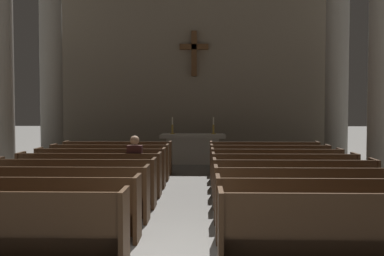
# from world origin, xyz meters

# --- Properties ---
(pew_left_row_1) EXTENTS (3.09, 0.50, 0.95)m
(pew_left_row_1) POSITION_xyz_m (-2.09, -0.04, 0.48)
(pew_left_row_1) COLOR #422B19
(pew_left_row_1) RESTS_ON ground
(pew_left_row_2) EXTENTS (3.09, 0.50, 0.95)m
(pew_left_row_2) POSITION_xyz_m (-2.09, 1.05, 0.48)
(pew_left_row_2) COLOR #422B19
(pew_left_row_2) RESTS_ON ground
(pew_left_row_3) EXTENTS (3.09, 0.50, 0.95)m
(pew_left_row_3) POSITION_xyz_m (-2.09, 2.14, 0.48)
(pew_left_row_3) COLOR #422B19
(pew_left_row_3) RESTS_ON ground
(pew_left_row_4) EXTENTS (3.09, 0.50, 0.95)m
(pew_left_row_4) POSITION_xyz_m (-2.09, 3.23, 0.48)
(pew_left_row_4) COLOR #422B19
(pew_left_row_4) RESTS_ON ground
(pew_left_row_5) EXTENTS (3.09, 0.50, 0.95)m
(pew_left_row_5) POSITION_xyz_m (-2.09, 4.31, 0.48)
(pew_left_row_5) COLOR #422B19
(pew_left_row_5) RESTS_ON ground
(pew_left_row_6) EXTENTS (3.09, 0.50, 0.95)m
(pew_left_row_6) POSITION_xyz_m (-2.09, 5.40, 0.48)
(pew_left_row_6) COLOR #422B19
(pew_left_row_6) RESTS_ON ground
(pew_left_row_7) EXTENTS (3.09, 0.50, 0.95)m
(pew_left_row_7) POSITION_xyz_m (-2.09, 6.49, 0.48)
(pew_left_row_7) COLOR #422B19
(pew_left_row_7) RESTS_ON ground
(pew_left_row_8) EXTENTS (3.09, 0.50, 0.95)m
(pew_left_row_8) POSITION_xyz_m (-2.09, 7.58, 0.48)
(pew_left_row_8) COLOR #422B19
(pew_left_row_8) RESTS_ON ground
(pew_right_row_1) EXTENTS (3.09, 0.50, 0.95)m
(pew_right_row_1) POSITION_xyz_m (2.09, -0.04, 0.48)
(pew_right_row_1) COLOR #422B19
(pew_right_row_1) RESTS_ON ground
(pew_right_row_2) EXTENTS (3.09, 0.50, 0.95)m
(pew_right_row_2) POSITION_xyz_m (2.09, 1.05, 0.48)
(pew_right_row_2) COLOR #422B19
(pew_right_row_2) RESTS_ON ground
(pew_right_row_3) EXTENTS (3.09, 0.50, 0.95)m
(pew_right_row_3) POSITION_xyz_m (2.09, 2.14, 0.48)
(pew_right_row_3) COLOR #422B19
(pew_right_row_3) RESTS_ON ground
(pew_right_row_4) EXTENTS (3.09, 0.50, 0.95)m
(pew_right_row_4) POSITION_xyz_m (2.09, 3.23, 0.48)
(pew_right_row_4) COLOR #422B19
(pew_right_row_4) RESTS_ON ground
(pew_right_row_5) EXTENTS (3.09, 0.50, 0.95)m
(pew_right_row_5) POSITION_xyz_m (2.09, 4.31, 0.48)
(pew_right_row_5) COLOR #422B19
(pew_right_row_5) RESTS_ON ground
(pew_right_row_6) EXTENTS (3.09, 0.50, 0.95)m
(pew_right_row_6) POSITION_xyz_m (2.09, 5.40, 0.48)
(pew_right_row_6) COLOR #422B19
(pew_right_row_6) RESTS_ON ground
(pew_right_row_7) EXTENTS (3.09, 0.50, 0.95)m
(pew_right_row_7) POSITION_xyz_m (2.09, 6.49, 0.48)
(pew_right_row_7) COLOR #422B19
(pew_right_row_7) RESTS_ON ground
(pew_right_row_8) EXTENTS (3.09, 0.50, 0.95)m
(pew_right_row_8) POSITION_xyz_m (2.09, 7.58, 0.48)
(pew_right_row_8) COLOR #422B19
(pew_right_row_8) RESTS_ON ground
(column_right_second) EXTENTS (1.14, 1.14, 6.41)m
(column_right_second) POSITION_xyz_m (4.86, 6.08, 3.12)
(column_right_second) COLOR #9E998E
(column_right_second) RESTS_ON ground
(column_left_third) EXTENTS (1.14, 1.14, 6.41)m
(column_left_third) POSITION_xyz_m (-4.86, 10.13, 3.12)
(column_left_third) COLOR #9E998E
(column_left_third) RESTS_ON ground
(column_right_third) EXTENTS (1.14, 1.14, 6.41)m
(column_right_third) POSITION_xyz_m (4.86, 10.13, 3.12)
(column_right_third) COLOR #9E998E
(column_right_third) RESTS_ON ground
(altar) EXTENTS (2.20, 0.90, 1.01)m
(altar) POSITION_xyz_m (0.00, 10.07, 0.53)
(altar) COLOR #BCB7AD
(altar) RESTS_ON ground
(candlestick_left) EXTENTS (0.16, 0.16, 0.58)m
(candlestick_left) POSITION_xyz_m (-0.70, 10.07, 1.19)
(candlestick_left) COLOR #B79338
(candlestick_left) RESTS_ON altar
(candlestick_right) EXTENTS (0.16, 0.16, 0.58)m
(candlestick_right) POSITION_xyz_m (0.70, 10.07, 1.19)
(candlestick_right) COLOR #B79338
(candlestick_right) RESTS_ON altar
(apse_with_cross) EXTENTS (10.93, 0.45, 7.17)m
(apse_with_cross) POSITION_xyz_m (0.00, 12.15, 3.59)
(apse_with_cross) COLOR gray
(apse_with_cross) RESTS_ON ground
(lone_worshipper) EXTENTS (0.32, 0.43, 1.32)m
(lone_worshipper) POSITION_xyz_m (-1.10, 4.35, 0.69)
(lone_worshipper) COLOR #26262B
(lone_worshipper) RESTS_ON ground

